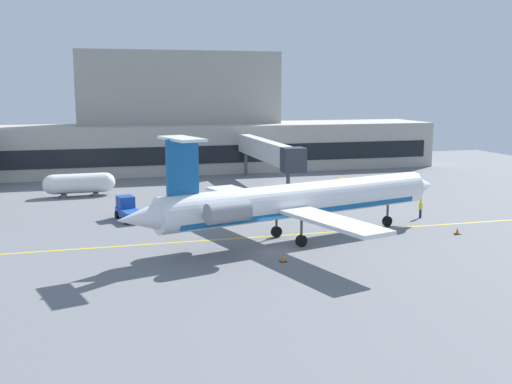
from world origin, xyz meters
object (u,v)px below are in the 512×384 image
at_px(marshaller, 421,208).
at_px(regional_jet, 296,201).
at_px(pushback_tractor, 128,209).
at_px(baggage_tug, 348,189).
at_px(fuel_tank, 79,183).

bearing_deg(marshaller, regional_jet, -160.67).
xyz_separation_m(regional_jet, pushback_tractor, (-12.39, 11.58, -2.30)).
height_order(regional_jet, baggage_tug, regional_jet).
height_order(regional_jet, marshaller, regional_jet).
bearing_deg(regional_jet, fuel_tank, 123.25).
height_order(fuel_tank, marshaller, fuel_tank).
xyz_separation_m(pushback_tractor, marshaller, (26.47, -6.64, 0.00)).
bearing_deg(baggage_tug, marshaller, -79.88).
bearing_deg(fuel_tank, regional_jet, -56.75).
distance_m(regional_jet, fuel_tank, 30.72).
bearing_deg(fuel_tank, marshaller, -33.83).
relative_size(baggage_tug, pushback_tractor, 0.79).
distance_m(regional_jet, pushback_tractor, 17.11).
distance_m(baggage_tug, fuel_tank, 30.14).
relative_size(regional_jet, pushback_tractor, 6.76).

